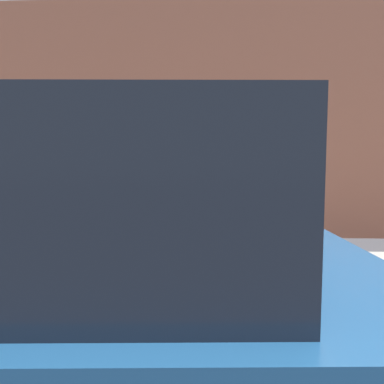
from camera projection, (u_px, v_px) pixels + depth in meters
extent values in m
cube|color=#ADAAA3|center=(193.00, 284.00, 4.40)|extent=(24.00, 2.80, 0.13)
cube|color=#935642|center=(200.00, 121.00, 7.32)|extent=(24.00, 0.30, 4.55)
cylinder|color=slate|center=(192.00, 260.00, 3.30)|extent=(0.06, 0.06, 1.03)
cube|color=black|center=(192.00, 184.00, 3.24)|extent=(0.20, 0.12, 0.32)
cube|color=gray|center=(192.00, 182.00, 3.18)|extent=(0.11, 0.01, 0.11)
cylinder|color=black|center=(192.00, 159.00, 3.22)|extent=(0.20, 0.09, 0.20)
cylinder|color=black|center=(196.00, 318.00, 2.84)|extent=(0.66, 0.26, 0.65)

